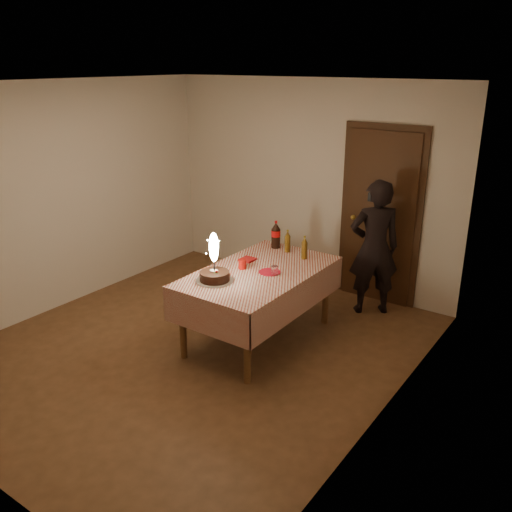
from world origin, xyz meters
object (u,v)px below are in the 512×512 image
object	(u,v)px
dining_table	(259,280)
amber_bottle_right	(304,248)
birthday_cake	(214,270)
photographer	(374,247)
amber_bottle_left	(288,242)
clear_cup	(275,270)
cola_bottle	(276,235)
red_plate	(270,272)
red_cup	(242,264)

from	to	relation	value
dining_table	amber_bottle_right	bearing A→B (deg)	71.56
birthday_cake	photographer	distance (m)	1.98
amber_bottle_left	amber_bottle_right	world-z (taller)	same
amber_bottle_left	clear_cup	bearing A→B (deg)	-68.40
dining_table	cola_bottle	world-z (taller)	cola_bottle
red_plate	clear_cup	distance (m)	0.09
red_cup	amber_bottle_right	world-z (taller)	amber_bottle_right
amber_bottle_left	photographer	size ratio (longest dim) A/B	0.16
red_plate	amber_bottle_left	bearing A→B (deg)	106.43
dining_table	amber_bottle_left	bearing A→B (deg)	96.19
cola_bottle	amber_bottle_right	distance (m)	0.46
dining_table	amber_bottle_right	world-z (taller)	amber_bottle_right
dining_table	red_cup	xyz separation A→B (m)	(-0.17, -0.05, 0.15)
clear_cup	amber_bottle_right	size ratio (longest dim) A/B	0.35
cola_bottle	amber_bottle_right	xyz separation A→B (m)	(0.45, -0.12, -0.03)
red_cup	cola_bottle	bearing A→B (deg)	96.24
dining_table	birthday_cake	xyz separation A→B (m)	(-0.20, -0.46, 0.22)
red_plate	photographer	distance (m)	1.41
amber_bottle_right	birthday_cake	bearing A→B (deg)	-110.67
red_plate	amber_bottle_right	size ratio (longest dim) A/B	0.86
red_cup	birthday_cake	bearing A→B (deg)	-93.80
cola_bottle	amber_bottle_right	bearing A→B (deg)	-15.37
dining_table	clear_cup	world-z (taller)	clear_cup
clear_cup	red_plate	bearing A→B (deg)	163.96
dining_table	clear_cup	xyz separation A→B (m)	(0.19, 0.00, 0.15)
clear_cup	amber_bottle_left	xyz separation A→B (m)	(-0.26, 0.66, 0.07)
red_plate	photographer	xyz separation A→B (m)	(0.56, 1.29, 0.01)
birthday_cake	amber_bottle_left	world-z (taller)	birthday_cake
amber_bottle_left	photographer	world-z (taller)	photographer
cola_bottle	clear_cup	bearing A→B (deg)	-57.57
dining_table	amber_bottle_right	distance (m)	0.65
dining_table	red_plate	distance (m)	0.16
cola_bottle	photographer	distance (m)	1.12
birthday_cake	cola_bottle	xyz separation A→B (m)	(-0.05, 1.16, 0.04)
red_cup	red_plate	bearing A→B (deg)	14.41
dining_table	cola_bottle	bearing A→B (deg)	109.95
clear_cup	amber_bottle_right	distance (m)	0.58
dining_table	red_plate	world-z (taller)	red_plate
clear_cup	red_cup	bearing A→B (deg)	-171.61
clear_cup	amber_bottle_right	world-z (taller)	amber_bottle_right
red_plate	amber_bottle_left	size ratio (longest dim) A/B	0.86
birthday_cake	amber_bottle_right	size ratio (longest dim) A/B	1.91
dining_table	clear_cup	distance (m)	0.24
dining_table	red_plate	size ratio (longest dim) A/B	7.82
photographer	clear_cup	bearing A→B (deg)	-110.59
cola_bottle	amber_bottle_left	world-z (taller)	cola_bottle
dining_table	amber_bottle_left	size ratio (longest dim) A/B	6.75
amber_bottle_right	red_cup	bearing A→B (deg)	-120.21
amber_bottle_left	dining_table	bearing A→B (deg)	-83.81
red_plate	cola_bottle	bearing A→B (deg)	118.71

